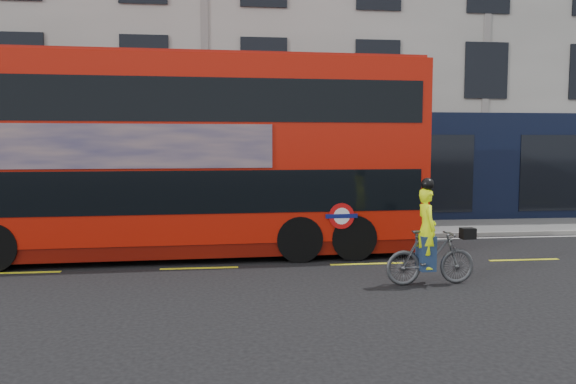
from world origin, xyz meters
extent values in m
plane|color=black|center=(0.00, 0.00, 0.00)|extent=(120.00, 120.00, 0.00)
cube|color=slate|center=(0.00, 6.50, 0.06)|extent=(60.00, 3.00, 0.12)
cube|color=gray|center=(0.00, 5.00, 0.07)|extent=(60.00, 0.12, 0.13)
cube|color=#BAB7AF|center=(0.00, 13.00, 7.50)|extent=(50.00, 10.00, 15.00)
cube|color=black|center=(0.00, 7.98, 2.00)|extent=(50.00, 0.08, 4.00)
cube|color=silver|center=(0.00, 4.70, 0.00)|extent=(58.00, 0.10, 0.01)
cube|color=#B71507|center=(-0.58, 3.12, 2.75)|extent=(12.55, 3.24, 4.48)
cube|color=#5B0A03|center=(-0.58, 3.12, 0.34)|extent=(12.55, 3.18, 0.34)
cube|color=black|center=(-0.58, 3.12, 1.76)|extent=(12.05, 3.26, 1.02)
cube|color=black|center=(-0.58, 3.12, 3.91)|extent=(12.05, 3.26, 1.02)
cube|color=#97160A|center=(-0.58, 3.12, 5.01)|extent=(12.30, 3.12, 0.09)
cube|color=black|center=(5.67, 3.33, 1.76)|extent=(0.12, 2.55, 1.02)
cube|color=black|center=(5.67, 3.33, 3.91)|extent=(0.12, 2.55, 1.02)
cube|color=tan|center=(-1.67, 1.64, 2.83)|extent=(6.80, 0.26, 1.02)
cylinder|color=red|center=(3.43, 1.81, 1.13)|extent=(0.63, 0.04, 0.63)
cylinder|color=white|center=(3.43, 1.80, 1.13)|extent=(0.41, 0.03, 0.41)
cube|color=#0C1459|center=(3.43, 1.80, 1.13)|extent=(0.79, 0.05, 0.10)
cylinder|color=black|center=(3.72, 3.26, 0.57)|extent=(1.23, 2.92, 1.13)
cylinder|color=black|center=(2.36, 3.22, 0.57)|extent=(1.23, 2.92, 1.13)
cylinder|color=black|center=(-4.66, 2.99, 0.57)|extent=(1.23, 2.92, 1.13)
imported|color=#484A4E|center=(4.78, -0.57, 0.57)|extent=(1.91, 0.60, 1.14)
imported|color=#D4F10D|center=(4.68, -0.57, 1.17)|extent=(0.41, 0.61, 1.63)
cube|color=black|center=(5.58, -0.54, 1.04)|extent=(0.29, 0.23, 0.22)
cube|color=navy|center=(4.68, -0.57, 0.66)|extent=(0.32, 0.40, 0.72)
sphere|color=black|center=(4.68, -0.57, 2.07)|extent=(0.27, 0.27, 0.27)
camera|label=1|loc=(0.56, -11.49, 2.90)|focal=35.00mm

